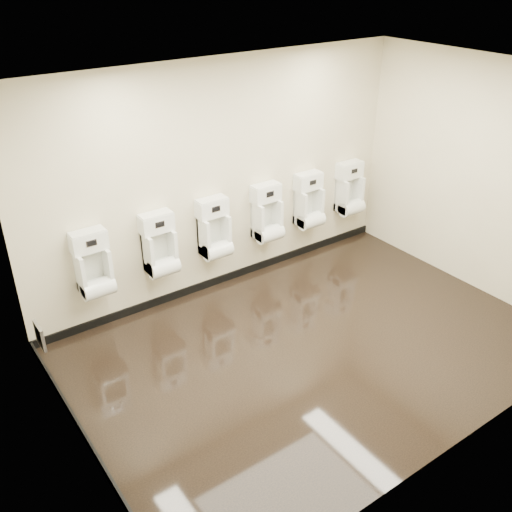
{
  "coord_description": "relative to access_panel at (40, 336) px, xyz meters",
  "views": [
    {
      "loc": [
        -3.36,
        -3.66,
        3.81
      ],
      "look_at": [
        -0.38,
        0.55,
        1.01
      ],
      "focal_mm": 40.0,
      "sensor_mm": 36.0,
      "label": 1
    }
  ],
  "objects": [
    {
      "name": "ceiling",
      "position": [
        2.48,
        -1.2,
        2.3
      ],
      "size": [
        5.0,
        3.5,
        0.0
      ],
      "primitive_type": "cube",
      "color": "silver"
    },
    {
      "name": "access_panel",
      "position": [
        0.0,
        0.0,
        0.0
      ],
      "size": [
        0.04,
        0.25,
        0.25
      ],
      "color": "#9E9EA3",
      "rests_on": "left_wall"
    },
    {
      "name": "right_wall",
      "position": [
        4.98,
        -1.2,
        0.9
      ],
      "size": [
        0.02,
        3.5,
        2.8
      ],
      "primitive_type": "cube",
      "color": "beige",
      "rests_on": "ground"
    },
    {
      "name": "tile_overlay_left",
      "position": [
        -0.01,
        -1.2,
        0.9
      ],
      "size": [
        0.01,
        3.5,
        2.8
      ],
      "primitive_type": "cube",
      "color": "white",
      "rests_on": "ground"
    },
    {
      "name": "skirting_left",
      "position": [
        -0.01,
        -1.2,
        -0.45
      ],
      "size": [
        0.02,
        3.5,
        0.1
      ],
      "primitive_type": "cube",
      "color": "black",
      "rests_on": "ground"
    },
    {
      "name": "front_wall",
      "position": [
        2.48,
        -2.95,
        0.9
      ],
      "size": [
        5.0,
        0.02,
        2.8
      ],
      "primitive_type": "cube",
      "color": "beige",
      "rests_on": "ground"
    },
    {
      "name": "urinal_3",
      "position": [
        3.04,
        0.42,
        0.3
      ],
      "size": [
        0.39,
        0.29,
        0.73
      ],
      "color": "silver",
      "rests_on": "back_wall"
    },
    {
      "name": "ground",
      "position": [
        2.48,
        -1.2,
        -0.5
      ],
      "size": [
        5.0,
        3.5,
        0.0
      ],
      "primitive_type": "cube",
      "color": "black",
      "rests_on": "ground"
    },
    {
      "name": "urinal_5",
      "position": [
        4.47,
        0.42,
        0.3
      ],
      "size": [
        0.39,
        0.29,
        0.73
      ],
      "color": "silver",
      "rests_on": "back_wall"
    },
    {
      "name": "urinal_1",
      "position": [
        1.53,
        0.42,
        0.3
      ],
      "size": [
        0.39,
        0.29,
        0.73
      ],
      "color": "silver",
      "rests_on": "back_wall"
    },
    {
      "name": "back_wall",
      "position": [
        2.48,
        0.55,
        0.9
      ],
      "size": [
        5.0,
        0.02,
        2.8
      ],
      "primitive_type": "cube",
      "color": "beige",
      "rests_on": "ground"
    },
    {
      "name": "urinal_2",
      "position": [
        2.26,
        0.42,
        0.3
      ],
      "size": [
        0.39,
        0.29,
        0.73
      ],
      "color": "silver",
      "rests_on": "back_wall"
    },
    {
      "name": "urinal_0",
      "position": [
        0.75,
        0.42,
        0.3
      ],
      "size": [
        0.39,
        0.29,
        0.73
      ],
      "color": "silver",
      "rests_on": "back_wall"
    },
    {
      "name": "left_wall",
      "position": [
        -0.02,
        -1.2,
        0.9
      ],
      "size": [
        0.02,
        3.5,
        2.8
      ],
      "primitive_type": "cube",
      "color": "beige",
      "rests_on": "ground"
    },
    {
      "name": "urinal_4",
      "position": [
        3.73,
        0.42,
        0.3
      ],
      "size": [
        0.39,
        0.29,
        0.73
      ],
      "color": "silver",
      "rests_on": "back_wall"
    },
    {
      "name": "skirting_back",
      "position": [
        2.48,
        0.54,
        -0.45
      ],
      "size": [
        5.0,
        0.02,
        0.1
      ],
      "primitive_type": "cube",
      "color": "black",
      "rests_on": "ground"
    }
  ]
}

